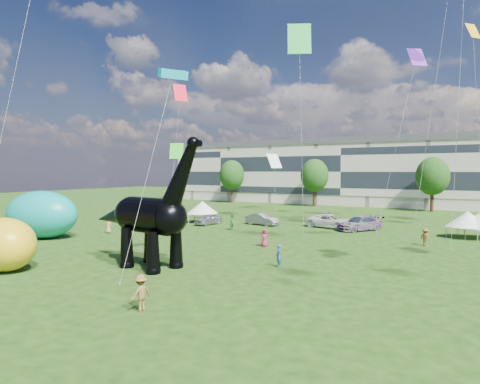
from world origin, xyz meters
The scene contains 15 objects.
ground centered at (0.00, 0.00, 0.00)m, with size 220.00×220.00×0.00m, color #16330C.
terrace_row centered at (-8.00, 62.00, 6.00)m, with size 78.00×11.00×12.00m, color beige.
tree_far_left centered at (-30.00, 53.00, 6.29)m, with size 5.20×5.20×9.44m.
tree_mid_left centered at (-12.00, 53.00, 6.29)m, with size 5.20×5.20×9.44m.
tree_mid_right centered at (8.00, 53.00, 6.29)m, with size 5.20×5.20×9.44m.
dinosaur_sculpture centered at (-6.50, 1.63, 3.43)m, with size 11.18×3.65×9.09m.
car_silver centered at (-14.94, 21.84, 0.68)m, with size 1.61×3.99×1.36m, color silver.
car_grey centered at (-8.95, 24.73, 0.71)m, with size 1.50×4.29×1.41m, color slate.
car_white centered at (-0.89, 26.51, 0.79)m, with size 2.61×5.67×1.58m, color white.
car_dark centered at (2.56, 26.00, 0.80)m, with size 2.23×5.49×1.59m, color #595960.
gazebo_far centered at (12.99, 26.06, 1.88)m, with size 4.91×4.91×2.67m.
gazebo_left centered at (-16.79, 23.23, 1.93)m, with size 5.12×5.12×2.75m.
inflatable_teal centered at (-23.63, 5.40, 2.36)m, with size 7.54×4.71×4.71m, color #0C948D.
inflatable_yellow centered at (-13.74, -3.98, 1.78)m, with size 4.63×3.57×3.57m, color yellow.
visitors centered at (-1.13, 14.95, 0.84)m, with size 51.31×36.55×1.86m.
Camera 1 is at (12.72, -19.22, 6.64)m, focal length 30.00 mm.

